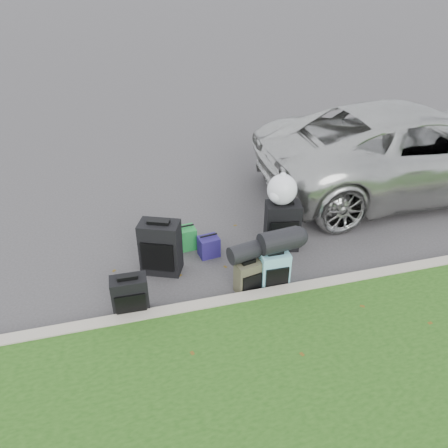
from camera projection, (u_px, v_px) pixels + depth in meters
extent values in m
plane|color=#383535|center=(234.00, 260.00, 6.70)|extent=(120.00, 120.00, 0.00)
cube|color=#9E937F|center=(254.00, 298.00, 5.84)|extent=(120.00, 0.18, 0.15)
imported|color=#B7B7B2|center=(413.00, 148.00, 8.41)|extent=(6.01, 2.87, 1.66)
cube|color=black|center=(130.00, 296.00, 5.55)|extent=(0.46, 0.26, 0.57)
cube|color=black|center=(161.00, 247.00, 6.28)|extent=(0.65, 0.53, 0.81)
cube|color=#3A3827|center=(248.00, 277.00, 5.97)|extent=(0.38, 0.28, 0.48)
cube|color=#5D9BA9|center=(274.00, 271.00, 6.01)|extent=(0.40, 0.24, 0.57)
cube|color=black|center=(282.00, 226.00, 6.80)|extent=(0.58, 0.42, 0.79)
cube|color=#1C8133|center=(185.00, 238.00, 6.90)|extent=(0.34, 0.28, 0.36)
cube|color=navy|center=(209.00, 246.00, 6.73)|extent=(0.33, 0.28, 0.32)
cylinder|color=black|center=(246.00, 252.00, 5.84)|extent=(0.51, 0.34, 0.25)
cylinder|color=black|center=(280.00, 241.00, 5.86)|extent=(0.58, 0.37, 0.31)
sphere|color=white|center=(282.00, 190.00, 6.50)|extent=(0.45, 0.45, 0.45)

